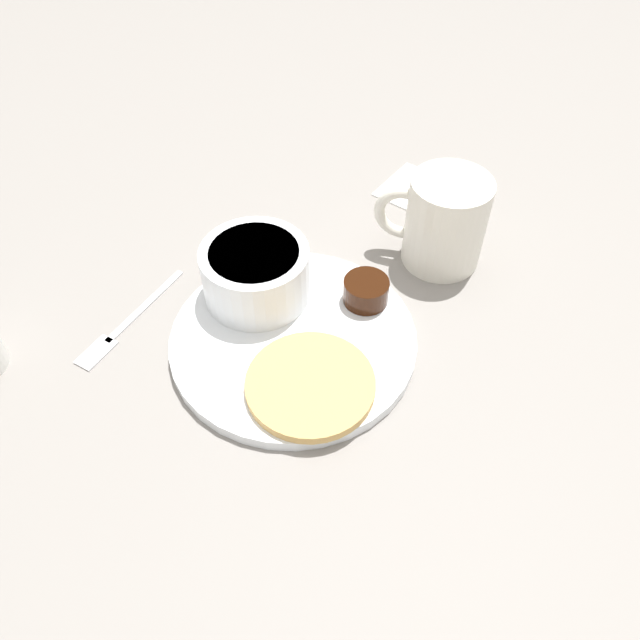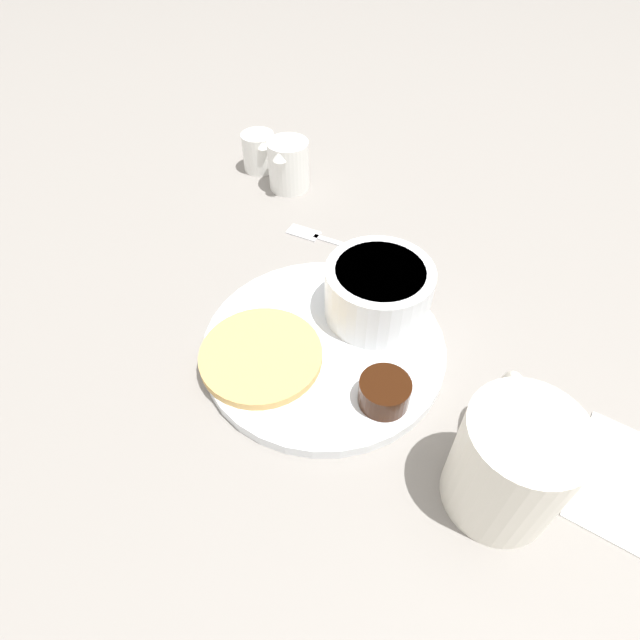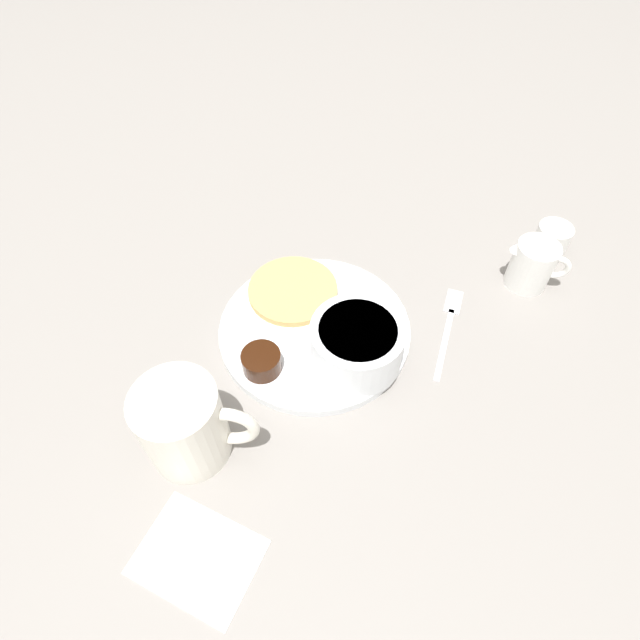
{
  "view_description": "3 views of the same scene",
  "coord_description": "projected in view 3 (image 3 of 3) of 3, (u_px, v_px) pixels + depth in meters",
  "views": [
    {
      "loc": [
        -0.22,
        0.32,
        0.46
      ],
      "look_at": [
        -0.02,
        -0.02,
        0.03
      ],
      "focal_mm": 35.0,
      "sensor_mm": 36.0,
      "label": 1
    },
    {
      "loc": [
        -0.28,
        -0.14,
        0.38
      ],
      "look_at": [
        0.01,
        0.01,
        0.02
      ],
      "focal_mm": 28.0,
      "sensor_mm": 36.0,
      "label": 2
    },
    {
      "loc": [
        0.13,
        -0.35,
        0.5
      ],
      "look_at": [
        0.01,
        -0.01,
        0.05
      ],
      "focal_mm": 28.0,
      "sensor_mm": 36.0,
      "label": 3
    }
  ],
  "objects": [
    {
      "name": "fork",
      "position": [
        449.0,
        321.0,
        0.63
      ],
      "size": [
        0.02,
        0.15,
        0.0
      ],
      "color": "silver",
      "rests_on": "ground_plane"
    },
    {
      "name": "creamer_pitcher_far",
      "position": [
        551.0,
        242.0,
        0.69
      ],
      "size": [
        0.05,
        0.06,
        0.05
      ],
      "color": "white",
      "rests_on": "ground_plane"
    },
    {
      "name": "syrup_cup",
      "position": [
        262.0,
        362.0,
        0.57
      ],
      "size": [
        0.05,
        0.05,
        0.03
      ],
      "color": "black",
      "rests_on": "plate"
    },
    {
      "name": "coffee_mug",
      "position": [
        186.0,
        425.0,
        0.49
      ],
      "size": [
        0.12,
        0.08,
        0.1
      ],
      "color": "silver",
      "rests_on": "ground_plane"
    },
    {
      "name": "pancake_stack",
      "position": [
        293.0,
        290.0,
        0.65
      ],
      "size": [
        0.12,
        0.12,
        0.01
      ],
      "color": "tan",
      "rests_on": "plate"
    },
    {
      "name": "butter_ramekin",
      "position": [
        360.0,
        367.0,
        0.56
      ],
      "size": [
        0.04,
        0.04,
        0.04
      ],
      "color": "white",
      "rests_on": "plate"
    },
    {
      "name": "napkin",
      "position": [
        198.0,
        557.0,
        0.46
      ],
      "size": [
        0.12,
        0.09,
        0.0
      ],
      "color": "white",
      "rests_on": "ground_plane"
    },
    {
      "name": "bowl",
      "position": [
        357.0,
        343.0,
        0.56
      ],
      "size": [
        0.11,
        0.11,
        0.06
      ],
      "color": "white",
      "rests_on": "plate"
    },
    {
      "name": "plate",
      "position": [
        315.0,
        329.0,
        0.62
      ],
      "size": [
        0.24,
        0.24,
        0.01
      ],
      "color": "white",
      "rests_on": "ground_plane"
    },
    {
      "name": "creamer_pitcher_near",
      "position": [
        533.0,
        265.0,
        0.65
      ],
      "size": [
        0.08,
        0.05,
        0.07
      ],
      "color": "white",
      "rests_on": "ground_plane"
    },
    {
      "name": "ground_plane",
      "position": [
        315.0,
        332.0,
        0.62
      ],
      "size": [
        4.0,
        4.0,
        0.0
      ],
      "primitive_type": "plane",
      "color": "gray"
    }
  ]
}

